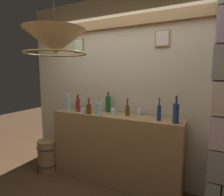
# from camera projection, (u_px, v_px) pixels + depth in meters

# --- Properties ---
(panelled_rear_partition) EXTENTS (3.42, 0.15, 2.77)m
(panelled_rear_partition) POSITION_uv_depth(u_px,v_px,m) (121.00, 85.00, 2.89)
(panelled_rear_partition) COLOR beige
(panelled_rear_partition) RESTS_ON ground
(bar_shelf_unit) EXTENTS (1.97, 0.37, 1.04)m
(bar_shelf_unit) POSITION_uv_depth(u_px,v_px,m) (114.00, 149.00, 2.78)
(bar_shelf_unit) COLOR #9E7547
(bar_shelf_unit) RESTS_ON ground
(liquor_bottle_vodka) EXTENTS (0.07, 0.07, 0.27)m
(liquor_bottle_vodka) POSITION_uv_depth(u_px,v_px,m) (99.00, 109.00, 2.69)
(liquor_bottle_vodka) COLOR silver
(liquor_bottle_vodka) RESTS_ON bar_shelf_unit
(liquor_bottle_whiskey) EXTENTS (0.06, 0.06, 0.25)m
(liquor_bottle_whiskey) POSITION_uv_depth(u_px,v_px,m) (127.00, 110.00, 2.64)
(liquor_bottle_whiskey) COLOR brown
(liquor_bottle_whiskey) RESTS_ON bar_shelf_unit
(liquor_bottle_gin) EXTENTS (0.08, 0.08, 0.32)m
(liquor_bottle_gin) POSITION_uv_depth(u_px,v_px,m) (108.00, 104.00, 2.89)
(liquor_bottle_gin) COLOR #1A5626
(liquor_bottle_gin) RESTS_ON bar_shelf_unit
(liquor_bottle_amaro) EXTENTS (0.05, 0.05, 0.29)m
(liquor_bottle_amaro) POSITION_uv_depth(u_px,v_px,m) (159.00, 112.00, 2.36)
(liquor_bottle_amaro) COLOR navy
(liquor_bottle_amaro) RESTS_ON bar_shelf_unit
(liquor_bottle_port) EXTENTS (0.06, 0.06, 0.32)m
(liquor_bottle_port) POSITION_uv_depth(u_px,v_px,m) (69.00, 103.00, 2.98)
(liquor_bottle_port) COLOR #ABCBC4
(liquor_bottle_port) RESTS_ON bar_shelf_unit
(liquor_bottle_mezcal) EXTENTS (0.07, 0.07, 0.23)m
(liquor_bottle_mezcal) POSITION_uv_depth(u_px,v_px,m) (89.00, 108.00, 2.77)
(liquor_bottle_mezcal) COLOR #5E3515
(liquor_bottle_mezcal) RESTS_ON bar_shelf_unit
(liquor_bottle_vermouth) EXTENTS (0.07, 0.07, 0.33)m
(liquor_bottle_vermouth) POSITION_uv_depth(u_px,v_px,m) (176.00, 113.00, 2.24)
(liquor_bottle_vermouth) COLOR navy
(liquor_bottle_vermouth) RESTS_ON bar_shelf_unit
(liquor_bottle_scotch) EXTENTS (0.05, 0.05, 0.23)m
(liquor_bottle_scotch) POSITION_uv_depth(u_px,v_px,m) (77.00, 105.00, 3.03)
(liquor_bottle_scotch) COLOR #1B5722
(liquor_bottle_scotch) RESTS_ON bar_shelf_unit
(liquor_bottle_rum) EXTENTS (0.06, 0.06, 0.32)m
(liquor_bottle_rum) POSITION_uv_depth(u_px,v_px,m) (67.00, 103.00, 3.07)
(liquor_bottle_rum) COLOR silver
(liquor_bottle_rum) RESTS_ON bar_shelf_unit
(liquor_bottle_rye) EXTENTS (0.06, 0.06, 0.26)m
(liquor_bottle_rye) POSITION_uv_depth(u_px,v_px,m) (78.00, 105.00, 2.93)
(liquor_bottle_rye) COLOR maroon
(liquor_bottle_rye) RESTS_ON bar_shelf_unit
(glass_tumbler_rocks) EXTENTS (0.06, 0.06, 0.07)m
(glass_tumbler_rocks) POSITION_uv_depth(u_px,v_px,m) (83.00, 111.00, 2.80)
(glass_tumbler_rocks) COLOR silver
(glass_tumbler_rocks) RESTS_ON bar_shelf_unit
(glass_tumbler_highball) EXTENTS (0.06, 0.06, 0.09)m
(glass_tumbler_highball) POSITION_uv_depth(u_px,v_px,m) (139.00, 112.00, 2.68)
(glass_tumbler_highball) COLOR silver
(glass_tumbler_highball) RESTS_ON bar_shelf_unit
(glass_tumbler_shot) EXTENTS (0.08, 0.08, 0.09)m
(glass_tumbler_shot) POSITION_uv_depth(u_px,v_px,m) (113.00, 111.00, 2.73)
(glass_tumbler_shot) COLOR silver
(glass_tumbler_shot) RESTS_ON bar_shelf_unit
(pendant_lamp) EXTENTS (0.59, 0.59, 0.54)m
(pendant_lamp) POSITION_uv_depth(u_px,v_px,m) (55.00, 42.00, 1.78)
(pendant_lamp) COLOR beige
(wooden_barrel) EXTENTS (0.36, 0.36, 0.51)m
(wooden_barrel) POSITION_uv_depth(u_px,v_px,m) (48.00, 155.00, 3.19)
(wooden_barrel) COLOR #9E7547
(wooden_barrel) RESTS_ON ground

